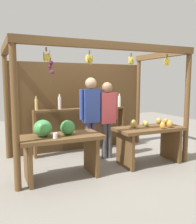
% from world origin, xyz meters
% --- Properties ---
extents(ground_plane, '(12.00, 12.00, 0.00)m').
position_xyz_m(ground_plane, '(0.00, 0.00, 0.00)').
color(ground_plane, gray).
rests_on(ground_plane, ground).
extents(market_stall, '(3.32, 1.82, 2.23)m').
position_xyz_m(market_stall, '(-0.00, 0.39, 1.30)').
color(market_stall, brown).
rests_on(market_stall, ground).
extents(fruit_counter_left, '(1.34, 0.64, 0.99)m').
position_xyz_m(fruit_counter_left, '(-0.92, -0.64, 0.61)').
color(fruit_counter_left, brown).
rests_on(fruit_counter_left, ground).
extents(fruit_counter_right, '(1.34, 0.64, 0.88)m').
position_xyz_m(fruit_counter_right, '(0.89, -0.64, 0.55)').
color(fruit_counter_right, brown).
rests_on(fruit_counter_right, ground).
extents(bottle_shelf_unit, '(2.13, 0.22, 1.34)m').
position_xyz_m(bottle_shelf_unit, '(-0.04, 0.64, 0.79)').
color(bottle_shelf_unit, brown).
rests_on(bottle_shelf_unit, ground).
extents(vendor_man, '(0.48, 0.23, 1.67)m').
position_xyz_m(vendor_man, '(-0.08, -0.01, 1.01)').
color(vendor_man, '#51435E').
rests_on(vendor_man, ground).
extents(vendor_woman, '(0.48, 0.21, 1.58)m').
position_xyz_m(vendor_woman, '(0.28, -0.01, 0.95)').
color(vendor_woman, '#545454').
rests_on(vendor_woman, ground).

